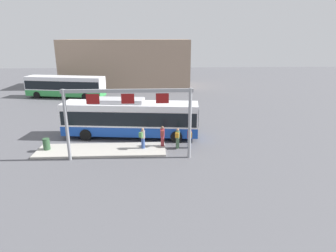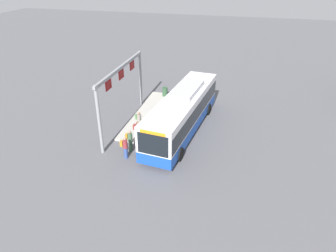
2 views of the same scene
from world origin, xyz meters
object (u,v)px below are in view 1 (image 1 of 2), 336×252
Objects in this scene: bus_background_left at (65,86)px; person_boarding at (189,138)px; bus_main at (130,117)px; person_waiting_far at (143,138)px; trash_bin at (46,144)px; person_waiting_near at (162,135)px; person_waiting_mid at (178,138)px.

bus_background_left reaches higher than person_boarding.
bus_background_left is (-10.70, 17.93, -0.03)m from bus_main.
person_boarding is 1.00× the size of person_waiting_far.
person_waiting_near is at bearing 1.86° from trash_bin.
person_waiting_mid is 2.78m from person_waiting_far.
bus_main reaches higher than person_waiting_far.
bus_main is at bearing 132.53° from bus_background_left.
bus_main is 3.60m from person_waiting_far.
bus_background_left is 12.94× the size of trash_bin.
bus_main is 1.04× the size of bus_background_left.
person_boarding is at bearing -52.19° from person_waiting_far.
person_waiting_near is (2.73, -2.88, -0.76)m from bus_main.
bus_main is 20.88m from bus_background_left.
bus_main is 7.18m from trash_bin.
person_waiting_far is (1.17, -3.32, -0.76)m from bus_main.
person_waiting_far is at bearing 130.90° from bus_background_left.
person_waiting_near is 1.00× the size of person_waiting_mid.
person_waiting_mid is at bearing -92.14° from person_waiting_near.
person_boarding is at bearing 0.64° from trash_bin.
person_waiting_far is 1.86× the size of trash_bin.
person_waiting_near is at bearing -39.91° from bus_main.
person_waiting_mid is (1.20, -0.17, -0.16)m from person_waiting_near.
bus_background_left is at bearing 127.46° from bus_main.
person_waiting_mid is (14.64, -20.98, -0.89)m from bus_background_left.
person_waiting_mid reaches higher than trash_bin.
person_boarding is at bearing -25.32° from bus_main.
person_waiting_mid is 1.00× the size of person_waiting_far.
bus_main is 7.22× the size of person_waiting_near.
person_boarding is at bearing 138.32° from bus_background_left.
trash_bin is (-7.49, 0.14, -0.44)m from person_waiting_far.
person_waiting_mid is (-0.96, 0.00, 0.00)m from person_boarding.
bus_main reaches higher than person_boarding.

